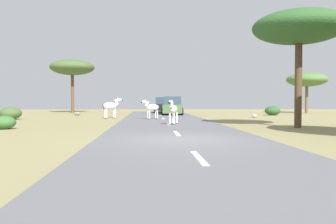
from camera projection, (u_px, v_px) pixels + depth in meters
name	position (u px, v px, depth m)	size (l,w,h in m)	color
ground_plane	(183.00, 140.00, 11.96)	(90.00, 90.00, 0.00)	#8E8456
road	(182.00, 140.00, 11.96)	(6.00, 64.00, 0.05)	slate
lane_markings	(185.00, 142.00, 10.96)	(0.16, 56.00, 0.01)	silver
zebra_0	(173.00, 110.00, 19.32)	(0.71, 1.43, 1.40)	silver
zebra_1	(152.00, 108.00, 24.77)	(1.39, 0.91, 1.42)	silver
zebra_2	(111.00, 106.00, 26.99)	(1.58, 1.12, 1.64)	silver
car_0	(163.00, 106.00, 38.48)	(2.14, 4.40, 1.74)	black
car_1	(172.00, 106.00, 33.20)	(2.25, 4.45, 1.74)	#476B38
tree_0	(72.00, 68.00, 39.67)	(5.04, 5.04, 6.12)	brown
tree_3	(299.00, 28.00, 17.41)	(4.65, 4.65, 5.90)	#4C3823
tree_4	(307.00, 80.00, 38.40)	(4.43, 4.43, 4.52)	brown
bush_0	(4.00, 122.00, 16.68)	(1.10, 0.99, 0.66)	#386633
bush_2	(273.00, 111.00, 32.91)	(1.47, 1.32, 0.88)	#2D5628
bush_3	(11.00, 113.00, 25.38)	(1.57, 1.41, 0.94)	#425B2D
rock_0	(254.00, 116.00, 27.97)	(0.41, 0.36, 0.31)	#A89E8C
rock_1	(77.00, 114.00, 32.67)	(0.56, 0.41, 0.33)	gray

